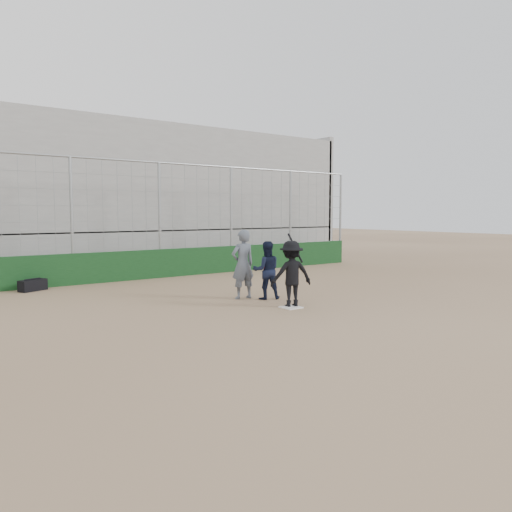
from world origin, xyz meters
TOP-DOWN VIEW (x-y plane):
  - ground at (0.00, 0.00)m, footprint 90.00×90.00m
  - home_plate at (0.00, 0.00)m, footprint 0.44×0.44m
  - backstop at (0.00, 7.00)m, footprint 18.10×0.25m
  - bleachers at (0.00, 11.95)m, footprint 20.25×6.70m
  - batter_at_plate at (0.10, 0.11)m, footprint 1.17×0.89m
  - catcher_crouched at (0.25, 1.28)m, footprint 0.91×0.82m
  - umpire at (-0.18, 1.74)m, footprint 0.69×0.48m
  - equipment_bag at (-4.33, 6.47)m, footprint 0.84×0.62m

SIDE VIEW (x-z plane):
  - ground at x=0.00m, z-range 0.00..0.00m
  - home_plate at x=0.00m, z-range 0.00..0.02m
  - equipment_bag at x=-4.33m, z-range -0.02..0.35m
  - catcher_crouched at x=0.25m, z-range 0.00..1.05m
  - batter_at_plate at x=0.10m, z-range -0.08..1.69m
  - umpire at x=-0.18m, z-range 0.00..1.65m
  - backstop at x=0.00m, z-range -1.06..2.98m
  - bleachers at x=0.00m, z-range -0.57..6.41m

